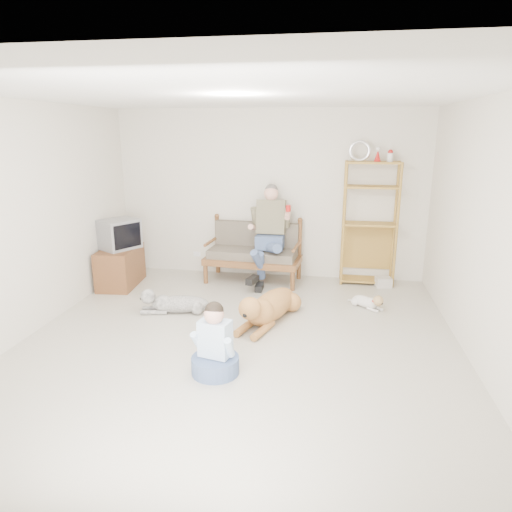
% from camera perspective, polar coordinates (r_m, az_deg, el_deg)
% --- Properties ---
extents(floor, '(5.50, 5.50, 0.00)m').
position_cam_1_polar(floor, '(5.24, -2.41, -11.31)').
color(floor, beige).
rests_on(floor, ground).
extents(ceiling, '(5.50, 5.50, 0.00)m').
position_cam_1_polar(ceiling, '(4.69, -2.80, 19.60)').
color(ceiling, white).
rests_on(ceiling, ground).
extents(wall_back, '(5.00, 0.00, 5.00)m').
position_cam_1_polar(wall_back, '(7.46, 1.69, 7.67)').
color(wall_back, beige).
rests_on(wall_back, ground).
extents(wall_front, '(5.00, 0.00, 5.00)m').
position_cam_1_polar(wall_front, '(2.30, -16.79, -11.26)').
color(wall_front, beige).
rests_on(wall_front, ground).
extents(wall_left, '(0.00, 5.50, 5.50)m').
position_cam_1_polar(wall_left, '(5.83, -27.51, 3.72)').
color(wall_left, beige).
rests_on(wall_left, ground).
extents(wall_right, '(0.00, 5.50, 5.50)m').
position_cam_1_polar(wall_right, '(4.94, 27.14, 1.95)').
color(wall_right, beige).
rests_on(wall_right, ground).
extents(loveseat, '(1.56, 0.83, 0.95)m').
position_cam_1_polar(loveseat, '(7.34, -0.30, 0.65)').
color(loveseat, brown).
rests_on(loveseat, ground).
extents(man, '(0.59, 0.85, 1.37)m').
position_cam_1_polar(man, '(7.05, 1.43, 1.96)').
color(man, slate).
rests_on(man, loveseat).
extents(etagere, '(0.85, 0.37, 2.22)m').
position_cam_1_polar(etagere, '(7.29, 13.99, 4.09)').
color(etagere, olive).
rests_on(etagere, ground).
extents(book_stack, '(0.26, 0.21, 0.15)m').
position_cam_1_polar(book_stack, '(7.38, 15.64, -3.18)').
color(book_stack, white).
rests_on(book_stack, ground).
extents(tv_stand, '(0.57, 0.94, 0.60)m').
position_cam_1_polar(tv_stand, '(7.44, -16.62, -1.29)').
color(tv_stand, brown).
rests_on(tv_stand, ground).
extents(crt_tv, '(0.65, 0.69, 0.45)m').
position_cam_1_polar(crt_tv, '(7.29, -16.72, 2.66)').
color(crt_tv, gray).
rests_on(crt_tv, tv_stand).
extents(wall_outlet, '(0.12, 0.02, 0.08)m').
position_cam_1_polar(wall_outlet, '(7.91, -7.39, 0.23)').
color(wall_outlet, silver).
rests_on(wall_outlet, ground).
extents(golden_retriever, '(0.72, 1.54, 0.48)m').
position_cam_1_polar(golden_retriever, '(5.82, 1.48, -6.39)').
color(golden_retriever, '#BE8542').
rests_on(golden_retriever, ground).
extents(shaggy_dog, '(1.09, 0.42, 0.33)m').
position_cam_1_polar(shaggy_dog, '(6.22, -10.34, -5.78)').
color(shaggy_dog, silver).
rests_on(shaggy_dog, ground).
extents(terrier, '(0.49, 0.44, 0.22)m').
position_cam_1_polar(terrier, '(6.45, 13.92, -5.58)').
color(terrier, silver).
rests_on(terrier, ground).
extents(child, '(0.48, 0.48, 0.76)m').
position_cam_1_polar(child, '(4.64, -5.14, -11.37)').
color(child, slate).
rests_on(child, ground).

